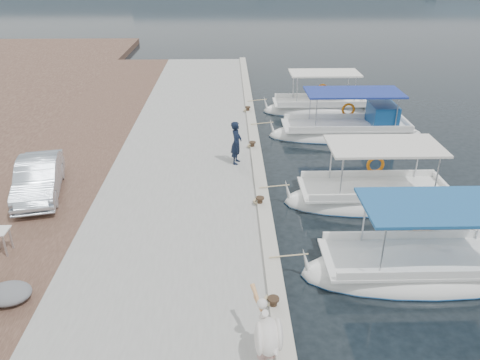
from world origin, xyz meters
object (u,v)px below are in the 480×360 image
parked_car (39,178)px  fisherman (236,143)px  pelican (268,334)px  fishing_caique_d (348,132)px  fishing_caique_b (421,271)px  fishing_caique_c (373,199)px  fishing_caique_e (319,110)px

parked_car → fisherman: bearing=7.7°
pelican → parked_car: size_ratio=0.41×
fishing_caique_d → parked_car: size_ratio=1.98×
fishing_caique_b → fishing_caique_d: (0.47, 10.87, 0.06)m
fishing_caique_b → fisherman: 8.48m
fishing_caique_c → fishing_caique_e: (-0.07, 10.54, 0.00)m
pelican → parked_car: 10.47m
pelican → fishing_caique_d: bearing=70.3°
pelican → fisherman: fisherman is taller
fishing_caique_b → fishing_caique_d: bearing=87.5°
pelican → fisherman: 10.01m
fishing_caique_d → fishing_caique_c: bearing=-95.7°
fishing_caique_e → parked_car: (-11.68, -10.56, 1.00)m
fishing_caique_c → parked_car: size_ratio=1.69×
fishing_caique_e → parked_car: fishing_caique_e is taller
fishing_caique_e → fisherman: fisherman is taller
fishing_caique_b → fisherman: bearing=127.2°
fishing_caique_c → pelican: (-4.41, -7.49, 1.00)m
fishing_caique_e → parked_car: 15.77m
fishing_caique_c → fishing_caique_e: size_ratio=1.02×
fishing_caique_d → pelican: bearing=-109.7°
fishing_caique_e → fishing_caique_c: bearing=-89.6°
fishing_caique_c → fishing_caique_d: same height
fisherman → parked_car: (-6.87, -2.52, -0.24)m
fishing_caique_b → pelican: fishing_caique_b is taller
fishing_caique_c → fisherman: size_ratio=3.70×
fishing_caique_c → fishing_caique_e: bearing=90.4°
fishing_caique_c → fishing_caique_d: size_ratio=0.85×
fisherman → fishing_caique_e: bearing=-16.6°
fishing_caique_c → fisherman: bearing=152.8°
pelican → fisherman: (-0.46, 10.00, 0.24)m
fishing_caique_b → fishing_caique_d: size_ratio=0.90×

